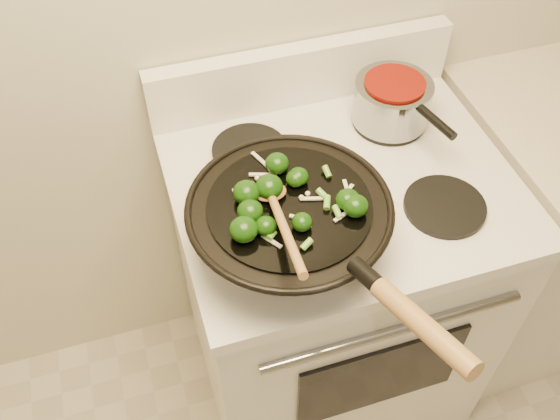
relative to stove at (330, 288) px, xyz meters
name	(u,v)px	position (x,y,z in m)	size (l,w,h in m)	color
stove	(330,288)	(0.00, 0.00, 0.00)	(0.78, 0.67, 1.08)	white
wok	(291,224)	(-0.18, -0.16, 0.53)	(0.41, 0.66, 0.23)	black
stirfry	(283,199)	(-0.19, -0.15, 0.60)	(0.27, 0.28, 0.05)	#113408
wooden_spoon	(278,213)	(-0.22, -0.20, 0.62)	(0.07, 0.30, 0.11)	olive
saucepan	(393,101)	(0.18, 0.15, 0.52)	(0.19, 0.30, 0.11)	gray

